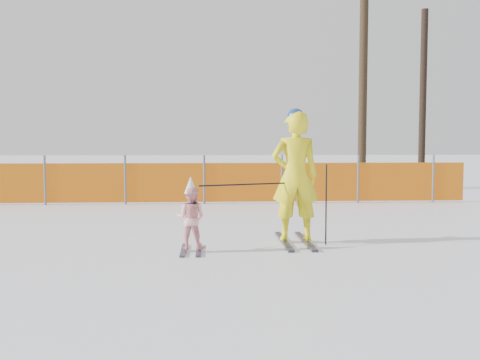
# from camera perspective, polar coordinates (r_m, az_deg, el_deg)

# --- Properties ---
(ground) EXTENTS (120.00, 120.00, 0.00)m
(ground) POSITION_cam_1_polar(r_m,az_deg,el_deg) (7.77, 0.22, -7.64)
(ground) COLOR white
(ground) RESTS_ON ground
(adult) EXTENTS (0.74, 1.57, 2.10)m
(adult) POSITION_cam_1_polar(r_m,az_deg,el_deg) (8.37, 5.90, 0.44)
(adult) COLOR black
(adult) RESTS_ON ground
(child) EXTENTS (0.52, 0.90, 1.08)m
(child) POSITION_cam_1_polar(r_m,az_deg,el_deg) (7.75, -5.26, -3.98)
(child) COLOR black
(child) RESTS_ON ground
(ski_poles) EXTENTS (1.95, 0.51, 1.24)m
(ski_poles) POSITION_cam_1_polar(r_m,az_deg,el_deg) (8.11, 4.58, -1.48)
(ski_poles) COLOR black
(ski_poles) RESTS_ON ground
(safety_fence) EXTENTS (14.84, 0.06, 1.25)m
(safety_fence) POSITION_cam_1_polar(r_m,az_deg,el_deg) (13.72, -6.47, -0.25)
(safety_fence) COLOR #595960
(safety_fence) RESTS_ON ground
(tree_trunks) EXTENTS (2.23, 0.50, 6.84)m
(tree_trunks) POSITION_cam_1_polar(r_m,az_deg,el_deg) (18.82, 15.11, 9.05)
(tree_trunks) COLOR #302215
(tree_trunks) RESTS_ON ground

